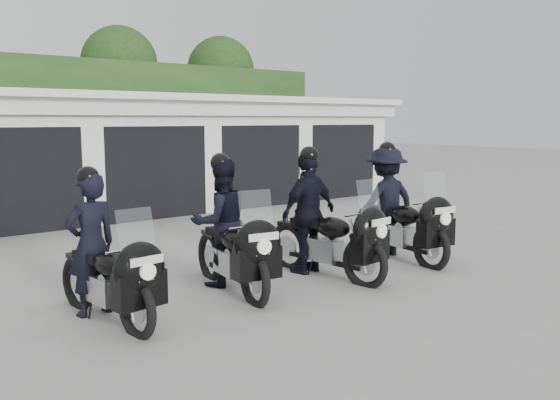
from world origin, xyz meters
TOP-DOWN VIEW (x-y plane):
  - ground at (0.00, 0.00)m, footprint 80.00×80.00m
  - garage_block at (-0.00, 8.06)m, footprint 16.40×6.80m
  - background_vegetation at (0.37, 12.92)m, footprint 20.00×3.90m
  - police_bike_a at (-3.89, -0.67)m, footprint 0.75×2.14m
  - police_bike_b at (-2.01, -0.46)m, footprint 1.04×2.22m
  - police_bike_c at (-0.52, -0.71)m, footprint 1.15×2.31m
  - police_bike_d at (1.26, -0.66)m, footprint 1.30×2.33m

SIDE VIEW (x-z plane):
  - ground at x=0.00m, z-range 0.00..0.00m
  - police_bike_a at x=-3.89m, z-range -0.19..1.67m
  - police_bike_b at x=-2.01m, z-range -0.15..1.80m
  - police_bike_c at x=-0.52m, z-range -0.15..1.86m
  - police_bike_d at x=1.26m, z-range -0.15..1.89m
  - garage_block at x=0.00m, z-range -0.06..2.90m
  - background_vegetation at x=0.37m, z-range -0.13..5.67m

